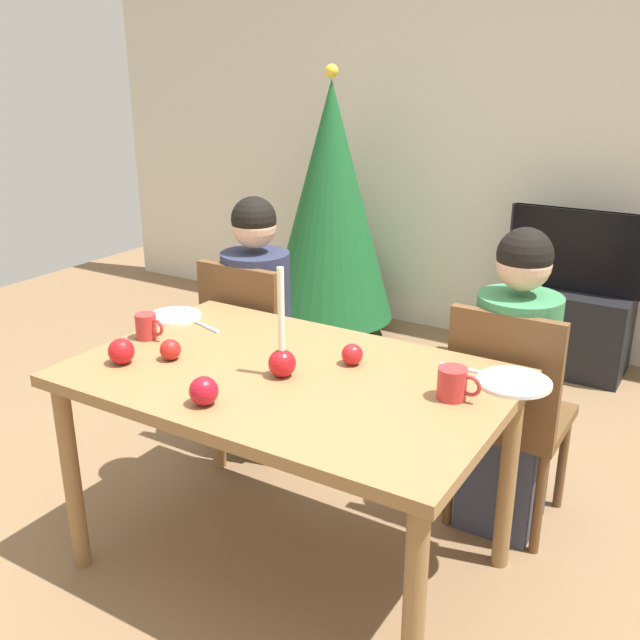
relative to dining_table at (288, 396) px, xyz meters
name	(u,v)px	position (x,y,z in m)	size (l,w,h in m)	color
ground_plane	(291,563)	(0.00, 0.00, -0.67)	(7.68, 7.68, 0.00)	brown
back_wall	(531,134)	(0.00, 2.60, 0.63)	(6.40, 0.10, 2.60)	beige
dining_table	(288,396)	(0.00, 0.00, 0.00)	(1.40, 0.90, 0.75)	olive
chair_left	(253,346)	(-0.60, 0.61, -0.15)	(0.40, 0.40, 0.90)	brown
chair_right	(507,407)	(0.56, 0.61, -0.15)	(0.40, 0.40, 0.90)	brown
person_left_child	(257,331)	(-0.60, 0.64, -0.10)	(0.30, 0.30, 1.17)	#33384C
person_right_child	(512,389)	(0.56, 0.64, -0.10)	(0.30, 0.30, 1.17)	#33384C
tv_stand	(569,330)	(0.41, 2.30, -0.43)	(0.64, 0.40, 0.48)	black
tv	(579,251)	(0.41, 2.30, 0.04)	(0.79, 0.05, 0.46)	black
christmas_tree	(331,203)	(-1.04, 2.04, 0.21)	(0.80, 0.80, 1.69)	brown
candle_centerpiece	(282,355)	(0.00, -0.03, 0.16)	(0.09, 0.09, 0.36)	red
plate_left	(175,316)	(-0.68, 0.21, 0.09)	(0.21, 0.21, 0.01)	white
plate_right	(514,382)	(0.65, 0.30, 0.09)	(0.23, 0.23, 0.01)	white
mug_left	(147,326)	(-0.61, -0.01, 0.13)	(0.12, 0.08, 0.09)	#B72D2D
mug_right	(453,384)	(0.53, 0.10, 0.13)	(0.13, 0.09, 0.10)	#B72D2D
fork_left	(205,326)	(-0.51, 0.19, 0.09)	(0.18, 0.01, 0.01)	silver
fork_right	(466,369)	(0.49, 0.32, 0.09)	(0.18, 0.01, 0.01)	silver
apple_near_candle	(352,354)	(0.15, 0.17, 0.12)	(0.07, 0.07, 0.07)	red
apple_by_left_plate	(170,350)	(-0.40, -0.12, 0.12)	(0.07, 0.07, 0.07)	red
apple_by_right_mug	(204,391)	(-0.08, -0.32, 0.13)	(0.09, 0.09, 0.09)	#AE1220
apple_far_edge	(121,351)	(-0.51, -0.23, 0.13)	(0.09, 0.09, 0.09)	red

